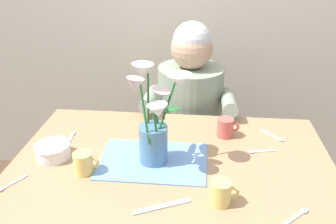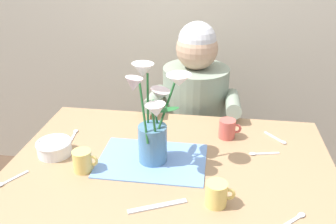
# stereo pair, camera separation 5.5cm
# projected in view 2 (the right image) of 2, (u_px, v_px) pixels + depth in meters

# --- Properties ---
(dining_table) EXTENTS (1.20, 0.80, 0.74)m
(dining_table) POSITION_uv_depth(u_px,v_px,m) (171.00, 182.00, 1.39)
(dining_table) COLOR #9E7A56
(dining_table) RESTS_ON ground_plane
(seated_person) EXTENTS (0.45, 0.47, 1.14)m
(seated_person) POSITION_uv_depth(u_px,v_px,m) (194.00, 127.00, 1.97)
(seated_person) COLOR #4C4C56
(seated_person) RESTS_ON ground_plane
(striped_placemat) EXTENTS (0.40, 0.28, 0.00)m
(striped_placemat) POSITION_uv_depth(u_px,v_px,m) (152.00, 160.00, 1.35)
(striped_placemat) COLOR #6B93D1
(striped_placemat) RESTS_ON dining_table
(flower_vase) EXTENTS (0.24, 0.23, 0.37)m
(flower_vase) POSITION_uv_depth(u_px,v_px,m) (154.00, 120.00, 1.28)
(flower_vase) COLOR teal
(flower_vase) RESTS_ON dining_table
(ceramic_bowl) EXTENTS (0.14, 0.14, 0.06)m
(ceramic_bowl) POSITION_uv_depth(u_px,v_px,m) (54.00, 147.00, 1.39)
(ceramic_bowl) COLOR white
(ceramic_bowl) RESTS_ON dining_table
(dinner_knife) EXTENTS (0.18, 0.10, 0.00)m
(dinner_knife) POSITION_uv_depth(u_px,v_px,m) (158.00, 206.00, 1.12)
(dinner_knife) COLOR silver
(dinner_knife) RESTS_ON dining_table
(coffee_cup) EXTENTS (0.09, 0.07, 0.08)m
(coffee_cup) POSITION_uv_depth(u_px,v_px,m) (83.00, 161.00, 1.28)
(coffee_cup) COLOR #E5C666
(coffee_cup) RESTS_ON dining_table
(ceramic_mug) EXTENTS (0.09, 0.07, 0.08)m
(ceramic_mug) POSITION_uv_depth(u_px,v_px,m) (217.00, 194.00, 1.12)
(ceramic_mug) COLOR #E5C666
(ceramic_mug) RESTS_ON dining_table
(tea_cup) EXTENTS (0.09, 0.07, 0.08)m
(tea_cup) POSITION_uv_depth(u_px,v_px,m) (227.00, 129.00, 1.50)
(tea_cup) COLOR #CC564C
(tea_cup) RESTS_ON dining_table
(spoon_0) EXTENTS (0.03, 0.12, 0.01)m
(spoon_0) POSITION_uv_depth(u_px,v_px,m) (74.00, 134.00, 1.53)
(spoon_0) COLOR silver
(spoon_0) RESTS_ON dining_table
(spoon_1) EXTENTS (0.07, 0.11, 0.01)m
(spoon_1) POSITION_uv_depth(u_px,v_px,m) (8.00, 181.00, 1.24)
(spoon_1) COLOR silver
(spoon_1) RESTS_ON dining_table
(spoon_2) EXTENTS (0.12, 0.04, 0.01)m
(spoon_2) POSITION_uv_depth(u_px,v_px,m) (259.00, 154.00, 1.39)
(spoon_2) COLOR silver
(spoon_2) RESTS_ON dining_table
(spoon_3) EXTENTS (0.10, 0.09, 0.01)m
(spoon_3) POSITION_uv_depth(u_px,v_px,m) (296.00, 219.00, 1.07)
(spoon_3) COLOR silver
(spoon_3) RESTS_ON dining_table
(spoon_4) EXTENTS (0.09, 0.10, 0.01)m
(spoon_4) POSITION_uv_depth(u_px,v_px,m) (279.00, 140.00, 1.49)
(spoon_4) COLOR silver
(spoon_4) RESTS_ON dining_table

